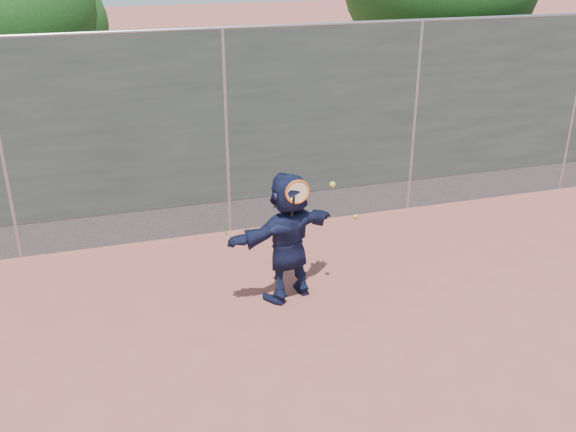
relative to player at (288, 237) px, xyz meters
name	(u,v)px	position (x,y,z in m)	size (l,w,h in m)	color
ground	(302,363)	(-0.27, -1.37, -0.82)	(80.00, 80.00, 0.00)	#9E4C42
player	(288,237)	(0.00, 0.00, 0.00)	(1.51, 0.48, 1.63)	#151A3A
ball_ground	(355,216)	(1.74, 1.98, -0.78)	(0.07, 0.07, 0.07)	gold
fence	(226,130)	(-0.27, 2.13, 0.77)	(20.00, 0.06, 3.03)	#38423D
swing_action	(301,193)	(0.09, -0.19, 0.63)	(0.62, 0.13, 0.51)	#EB5716
tree_left	(14,16)	(-3.11, 5.18, 2.12)	(3.15, 3.00, 4.53)	#382314
weed_clump	(251,223)	(0.03, 2.01, -0.68)	(0.68, 0.07, 0.30)	#387226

